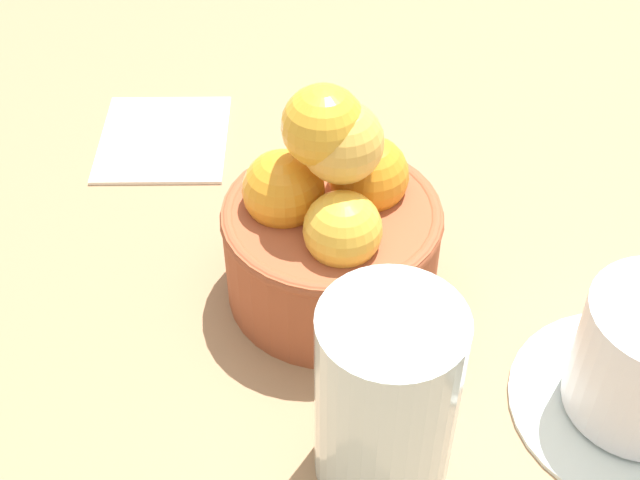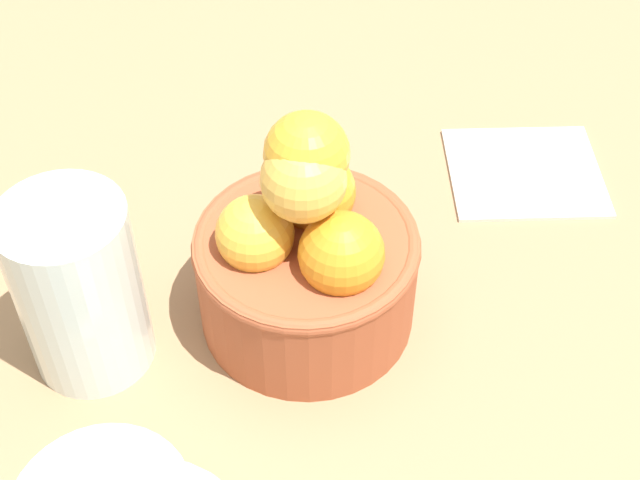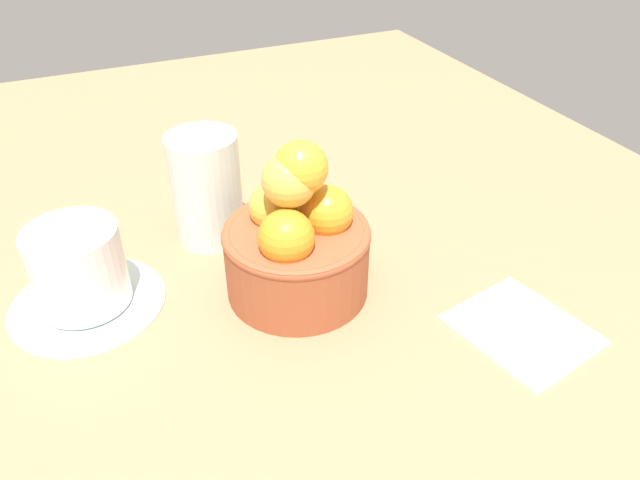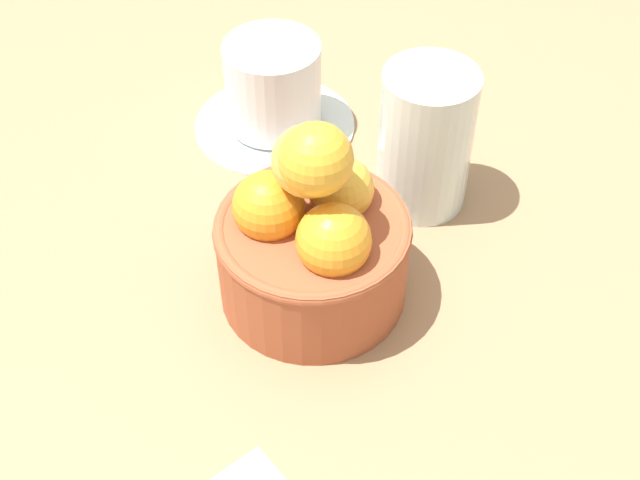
# 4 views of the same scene
# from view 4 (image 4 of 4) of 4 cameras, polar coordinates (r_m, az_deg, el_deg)

# --- Properties ---
(ground_plane) EXTENTS (1.42, 1.04, 0.03)m
(ground_plane) POSITION_cam_4_polar(r_m,az_deg,el_deg) (0.63, -0.45, -4.31)
(ground_plane) COLOR #997551
(terracotta_bowl) EXTENTS (0.13, 0.13, 0.15)m
(terracotta_bowl) POSITION_cam_4_polar(r_m,az_deg,el_deg) (0.58, -0.50, 0.09)
(terracotta_bowl) COLOR #9E4C2D
(terracotta_bowl) RESTS_ON ground_plane
(coffee_cup) EXTENTS (0.14, 0.14, 0.08)m
(coffee_cup) POSITION_cam_4_polar(r_m,az_deg,el_deg) (0.74, -3.11, 9.76)
(coffee_cup) COLOR silver
(coffee_cup) RESTS_ON ground_plane
(water_glass) EXTENTS (0.07, 0.07, 0.12)m
(water_glass) POSITION_cam_4_polar(r_m,az_deg,el_deg) (0.66, 6.99, 6.62)
(water_glass) COLOR silver
(water_glass) RESTS_ON ground_plane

